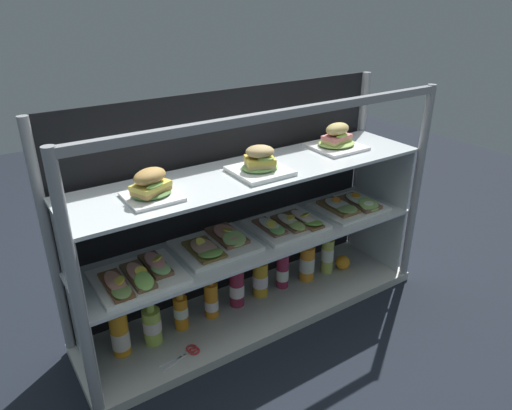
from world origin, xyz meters
The scene contains 25 objects.
ground_plane centered at (0.00, 0.00, -0.01)m, with size 6.00×6.00×0.02m, color black.
case_base_deck centered at (0.00, 0.00, 0.02)m, with size 1.52×0.40×0.04m, color beige.
case_frame centered at (0.00, 0.11, 0.52)m, with size 1.52×0.40×0.95m.
riser_lower_tier centered at (0.00, 0.00, 0.20)m, with size 1.45×0.33×0.32m.
shelf_lower_glass centered at (0.00, 0.00, 0.37)m, with size 1.47×0.35×0.01m, color silver.
riser_upper_tier centered at (0.00, 0.00, 0.52)m, with size 1.45×0.33×0.28m.
shelf_upper_glass centered at (0.00, 0.00, 0.66)m, with size 1.47×0.35×0.01m, color silver.
plated_roll_sandwich_mid_right centered at (-0.43, -0.03, 0.71)m, with size 0.17×0.17×0.10m.
plated_roll_sandwich_center centered at (-0.01, -0.04, 0.71)m, with size 0.20×0.20×0.11m.
plated_roll_sandwich_near_right_corner centered at (0.44, 0.03, 0.71)m, with size 0.21×0.21×0.11m.
open_sandwich_tray_mid_right centered at (-0.51, -0.03, 0.39)m, with size 0.30×0.26×0.06m.
open_sandwich_tray_near_right_corner centered at (-0.17, 0.02, 0.39)m, with size 0.30×0.25×0.06m.
open_sandwich_tray_far_left centered at (0.16, 0.00, 0.39)m, with size 0.30×0.26×0.06m.
open_sandwich_tray_center centered at (0.51, -0.01, 0.39)m, with size 0.30×0.25×0.06m.
juice_bottle_front_middle centered at (-0.59, 0.03, 0.13)m, with size 0.07×0.07×0.23m.
juice_bottle_front_fourth centered at (-0.47, 0.02, 0.12)m, with size 0.07×0.07×0.20m.
juice_bottle_front_right_end centered at (-0.34, 0.04, 0.12)m, with size 0.06×0.06×0.19m.
juice_bottle_front_left_end centered at (-0.20, 0.04, 0.12)m, with size 0.06×0.06×0.21m.
juice_bottle_front_second centered at (-0.07, 0.05, 0.14)m, with size 0.07×0.07×0.25m.
juice_bottle_near_post centered at (0.06, 0.05, 0.13)m, with size 0.07×0.07×0.22m.
juice_bottle_back_center centered at (0.18, 0.05, 0.12)m, with size 0.06×0.06×0.21m.
juice_bottle_back_right centered at (0.31, 0.04, 0.13)m, with size 0.07×0.07×0.23m.
juice_bottle_tucked_behind centered at (0.44, 0.03, 0.14)m, with size 0.06×0.06×0.23m.
orange_fruit_beside_bottles centered at (0.52, 0.01, 0.08)m, with size 0.07×0.07×0.07m, color orange.
kitchen_scissors centered at (-0.38, -0.11, 0.04)m, with size 0.17×0.08×0.01m.
Camera 1 is at (-0.93, -1.40, 1.30)m, focal length 32.93 mm.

